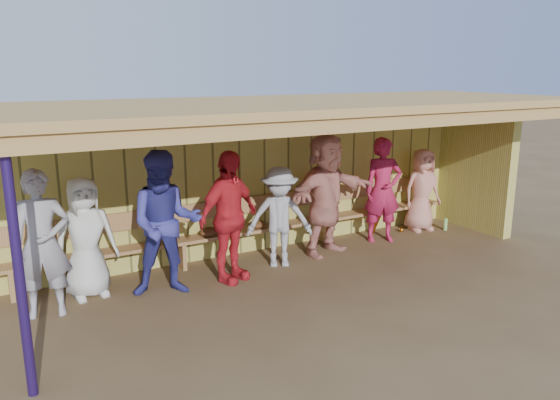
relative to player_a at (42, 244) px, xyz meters
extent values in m
plane|color=brown|center=(3.25, -0.34, -0.90)|extent=(90.00, 90.00, 0.00)
imported|color=#96939B|center=(0.00, 0.00, 0.00)|extent=(0.72, 0.54, 1.80)
imported|color=silver|center=(0.55, 0.33, -0.10)|extent=(0.83, 0.59, 1.60)
imported|color=#33338C|center=(1.48, -0.10, 0.06)|extent=(1.11, 0.97, 1.93)
imported|color=red|center=(2.39, -0.07, 0.03)|extent=(1.18, 0.85, 1.85)
imported|color=#9A9BA3|center=(3.29, 0.11, -0.14)|extent=(1.13, 0.92, 1.52)
imported|color=tan|center=(4.22, 0.25, 0.08)|extent=(1.91, 1.08, 1.96)
imported|color=#AC1B43|center=(5.44, 0.32, 0.00)|extent=(0.76, 0.62, 1.80)
imported|color=tan|center=(6.49, 0.47, -0.14)|extent=(0.78, 0.55, 1.52)
cube|color=tan|center=(3.25, 1.01, 0.30)|extent=(8.60, 0.20, 2.40)
cube|color=tan|center=(7.45, 0.11, 0.30)|extent=(0.20, 1.62, 2.40)
cube|color=tan|center=(3.25, -0.34, 1.55)|extent=(8.80, 3.20, 0.10)
cube|color=tan|center=(3.25, -1.84, 1.42)|extent=(8.80, 0.10, 0.18)
cube|color=tan|center=(0.40, -0.34, 1.41)|extent=(0.08, 3.00, 0.16)
cube|color=tan|center=(1.35, -0.34, 1.41)|extent=(0.08, 3.00, 0.16)
cube|color=tan|center=(2.30, -0.34, 1.41)|extent=(0.08, 3.00, 0.16)
cube|color=tan|center=(3.25, -0.34, 1.41)|extent=(0.08, 3.00, 0.16)
cube|color=tan|center=(4.20, -0.34, 1.41)|extent=(0.08, 3.00, 0.16)
cube|color=tan|center=(5.15, -0.34, 1.41)|extent=(0.08, 3.00, 0.16)
cube|color=tan|center=(6.10, -0.34, 1.41)|extent=(0.08, 3.00, 0.16)
cube|color=tan|center=(7.05, -0.34, 1.41)|extent=(0.08, 3.00, 0.16)
cylinder|color=navy|center=(-0.35, -1.74, 0.30)|extent=(0.09, 0.09, 2.40)
cube|color=#A87948|center=(3.25, 0.72, -0.47)|extent=(7.60, 0.32, 0.05)
cube|color=#A87948|center=(3.25, 0.88, -0.10)|extent=(7.60, 0.04, 0.26)
cube|color=#A87948|center=(-0.35, 0.72, -0.70)|extent=(0.06, 0.29, 0.40)
cube|color=#A87948|center=(1.95, 0.72, -0.70)|extent=(0.06, 0.29, 0.40)
cube|color=#A87948|center=(4.54, 0.72, -0.70)|extent=(0.06, 0.29, 0.40)
cube|color=#A87948|center=(6.85, 0.72, -0.70)|extent=(0.06, 0.29, 0.40)
cylinder|color=orange|center=(5.57, 0.52, -0.50)|extent=(0.13, 0.41, 0.80)
sphere|color=orange|center=(6.10, 0.52, -0.86)|extent=(0.08, 0.08, 0.08)
ellipsoid|color=#593319|center=(0.03, 0.67, -0.38)|extent=(0.30, 0.24, 0.14)
ellipsoid|color=#593319|center=(2.38, 0.67, -0.38)|extent=(0.30, 0.24, 0.14)
ellipsoid|color=#593319|center=(3.20, 0.67, -0.38)|extent=(0.30, 0.24, 0.14)
cylinder|color=#82DF6F|center=(4.55, 0.77, -0.34)|extent=(0.07, 0.07, 0.22)
cylinder|color=orange|center=(5.61, 0.77, -0.34)|extent=(0.07, 0.07, 0.22)
cylinder|color=#85CD66|center=(6.90, 0.22, -0.79)|extent=(0.07, 0.07, 0.22)
camera|label=1|loc=(-0.57, -6.75, 2.02)|focal=35.00mm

